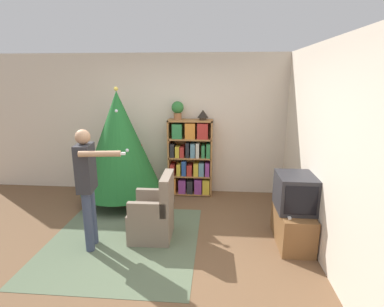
{
  "coord_description": "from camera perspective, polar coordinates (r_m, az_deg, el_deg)",
  "views": [
    {
      "loc": [
        0.8,
        -3.42,
        2.17
      ],
      "look_at": [
        0.43,
        0.95,
        1.05
      ],
      "focal_mm": 28.0,
      "sensor_mm": 36.0,
      "label": 1
    }
  ],
  "objects": [
    {
      "name": "armchair",
      "position": [
        4.23,
        -7.23,
        -11.69
      ],
      "size": [
        0.58,
        0.57,
        0.92
      ],
      "rotation": [
        0.0,
        0.0,
        -1.56
      ],
      "color": "#7A6B5B",
      "rests_on": "ground_plane"
    },
    {
      "name": "television",
      "position": [
        4.15,
        19.1,
        -7.0
      ],
      "size": [
        0.48,
        0.56,
        0.47
      ],
      "color": "#28282D",
      "rests_on": "tv_stand"
    },
    {
      "name": "tv_stand",
      "position": [
        4.34,
        18.57,
        -12.88
      ],
      "size": [
        0.42,
        0.85,
        0.48
      ],
      "color": "brown",
      "rests_on": "ground_plane"
    },
    {
      "name": "wall_right",
      "position": [
        3.77,
        25.06,
        -0.41
      ],
      "size": [
        0.1,
        8.0,
        2.6
      ],
      "color": "beige",
      "rests_on": "ground_plane"
    },
    {
      "name": "potted_plant",
      "position": [
        5.44,
        -2.76,
        8.46
      ],
      "size": [
        0.22,
        0.22,
        0.33
      ],
      "color": "#935B38",
      "rests_on": "bookshelf"
    },
    {
      "name": "book_pile_near_tree",
      "position": [
        5.16,
        -10.28,
        -10.24
      ],
      "size": [
        0.22,
        0.19,
        0.1
      ],
      "color": "#5B899E",
      "rests_on": "ground_plane"
    },
    {
      "name": "christmas_tree",
      "position": [
        5.26,
        -13.69,
        2.0
      ],
      "size": [
        1.41,
        1.41,
        2.02
      ],
      "color": "#4C3323",
      "rests_on": "ground_plane"
    },
    {
      "name": "game_remote",
      "position": [
        3.98,
        17.94,
        -11.33
      ],
      "size": [
        0.04,
        0.12,
        0.02
      ],
      "color": "white",
      "rests_on": "tv_stand"
    },
    {
      "name": "standing_person",
      "position": [
        3.96,
        -19.3,
        -4.82
      ],
      "size": [
        0.67,
        0.47,
        1.57
      ],
      "rotation": [
        0.0,
        0.0,
        -1.44
      ],
      "color": "#38425B",
      "rests_on": "ground_plane"
    },
    {
      "name": "area_rug",
      "position": [
        4.35,
        -12.99,
        -15.96
      ],
      "size": [
        2.01,
        2.15,
        0.01
      ],
      "color": "#56664C",
      "rests_on": "ground_plane"
    },
    {
      "name": "bookshelf",
      "position": [
        5.58,
        -0.25,
        -0.98
      ],
      "size": [
        0.82,
        0.31,
        1.43
      ],
      "color": "#A8703D",
      "rests_on": "ground_plane"
    },
    {
      "name": "table_lamp",
      "position": [
        5.41,
        2.1,
        7.49
      ],
      "size": [
        0.2,
        0.2,
        0.18
      ],
      "color": "#473828",
      "rests_on": "bookshelf"
    },
    {
      "name": "ground_plane",
      "position": [
        4.13,
        -7.42,
        -17.52
      ],
      "size": [
        14.0,
        14.0,
        0.0
      ],
      "primitive_type": "plane",
      "color": "brown"
    },
    {
      "name": "wall_back",
      "position": [
        5.71,
        -3.31,
        5.53
      ],
      "size": [
        8.0,
        0.1,
        2.6
      ],
      "color": "beige",
      "rests_on": "ground_plane"
    }
  ]
}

